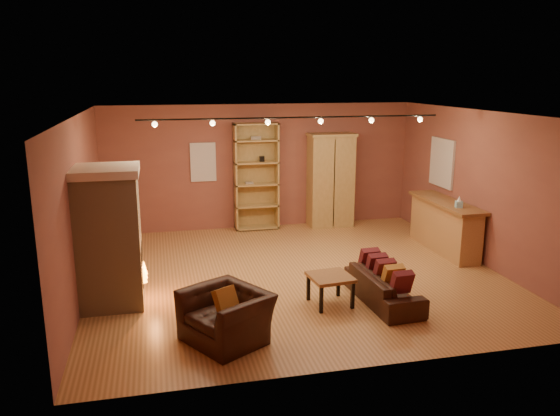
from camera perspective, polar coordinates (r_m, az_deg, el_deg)
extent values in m
plane|color=#986536|center=(9.68, 1.73, -6.92)|extent=(7.00, 7.00, 0.00)
plane|color=brown|center=(9.09, 1.85, 9.85)|extent=(7.00, 7.00, 0.00)
cube|color=brown|center=(12.40, -2.01, 4.35)|extent=(7.00, 0.02, 2.80)
cube|color=brown|center=(9.08, -20.12, 0.07)|extent=(0.02, 6.50, 2.80)
cube|color=brown|center=(10.71, 20.24, 2.02)|extent=(0.02, 6.50, 2.80)
cube|color=#C3B087|center=(8.55, -17.38, -3.30)|extent=(0.90, 0.90, 2.00)
cube|color=beige|center=(8.32, -17.90, 3.71)|extent=(0.98, 0.98, 0.12)
cube|color=black|center=(8.64, -14.48, -5.71)|extent=(0.10, 0.65, 0.55)
cone|color=orange|center=(8.68, -14.03, -6.44)|extent=(0.10, 0.10, 0.22)
cube|color=silver|center=(12.19, -8.04, 4.77)|extent=(0.56, 0.04, 0.86)
cube|color=tan|center=(12.39, -2.64, 3.40)|extent=(0.98, 0.04, 2.40)
cube|color=tan|center=(12.15, -4.68, 3.16)|extent=(0.04, 0.38, 2.40)
cube|color=tan|center=(12.32, -0.33, 3.35)|extent=(0.04, 0.38, 2.40)
cube|color=gray|center=(12.22, -3.24, 2.62)|extent=(0.18, 0.12, 0.05)
cube|color=black|center=(12.18, -1.90, 5.16)|extent=(0.10, 0.10, 0.12)
cube|color=tan|center=(12.49, -2.44, -1.99)|extent=(0.98, 0.38, 0.04)
cube|color=tan|center=(12.36, -2.46, 0.27)|extent=(0.98, 0.38, 0.03)
cube|color=tan|center=(12.26, -2.49, 2.51)|extent=(0.98, 0.38, 0.04)
cube|color=tan|center=(12.17, -2.51, 4.78)|extent=(0.98, 0.38, 0.04)
cube|color=tan|center=(12.11, -2.53, 7.08)|extent=(0.98, 0.38, 0.04)
cube|color=tan|center=(12.07, -2.55, 8.79)|extent=(0.98, 0.38, 0.04)
cube|color=tan|center=(12.60, 5.30, 2.79)|extent=(1.00, 0.54, 2.09)
cube|color=brown|center=(12.35, 5.68, 2.56)|extent=(0.02, 0.01, 1.99)
cube|color=tan|center=(12.44, 5.41, 7.65)|extent=(1.06, 0.60, 0.06)
cube|color=tan|center=(11.30, 16.79, -1.95)|extent=(0.45, 2.00, 0.95)
cube|color=brown|center=(11.18, 16.97, 0.55)|extent=(0.57, 2.12, 0.06)
cube|color=#88C2D9|center=(10.68, 18.19, 0.39)|extent=(0.16, 0.16, 0.13)
cone|color=white|center=(10.66, 18.23, 0.99)|extent=(0.08, 0.08, 0.10)
cube|color=silver|center=(11.83, 16.56, 4.56)|extent=(0.05, 0.90, 1.00)
imported|color=black|center=(8.59, 10.78, -7.65)|extent=(0.56, 1.65, 0.63)
cube|color=#591A20|center=(8.06, 12.60, -7.58)|extent=(0.31, 0.24, 0.36)
cube|color=#AF752D|center=(8.28, 11.70, -6.93)|extent=(0.31, 0.24, 0.36)
cube|color=#591A20|center=(8.51, 10.85, -6.33)|extent=(0.31, 0.24, 0.36)
cube|color=#591A20|center=(8.74, 10.04, -5.75)|extent=(0.31, 0.24, 0.36)
cube|color=#591A20|center=(8.98, 9.28, -5.20)|extent=(0.31, 0.24, 0.36)
imported|color=black|center=(7.25, -5.66, -10.36)|extent=(1.13, 1.25, 0.91)
cube|color=#AF752D|center=(7.21, -5.68, -9.53)|extent=(0.38, 0.36, 0.34)
cube|color=brown|center=(8.35, 5.29, -7.19)|extent=(0.67, 0.67, 0.05)
cube|color=black|center=(8.14, 4.09, -9.51)|extent=(0.05, 0.05, 0.41)
cube|color=black|center=(8.29, 7.50, -9.15)|extent=(0.05, 0.05, 0.41)
cube|color=black|center=(8.59, 3.10, -8.22)|extent=(0.05, 0.05, 0.41)
cube|color=black|center=(8.74, 6.34, -7.91)|extent=(0.05, 0.05, 0.41)
cylinder|color=black|center=(9.29, 1.53, 9.44)|extent=(5.20, 0.03, 0.03)
sphere|color=#FFD88C|center=(9.00, -12.96, 8.52)|extent=(0.09, 0.09, 0.09)
sphere|color=#FFD88C|center=(9.05, -7.07, 8.79)|extent=(0.09, 0.09, 0.09)
sphere|color=#FFD88C|center=(9.19, -1.28, 8.96)|extent=(0.09, 0.09, 0.09)
sphere|color=#FFD88C|center=(9.42, 4.28, 9.04)|extent=(0.09, 0.09, 0.09)
sphere|color=#FFD88C|center=(9.73, 9.53, 9.03)|extent=(0.09, 0.09, 0.09)
sphere|color=#FFD88C|center=(10.11, 14.42, 8.96)|extent=(0.09, 0.09, 0.09)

